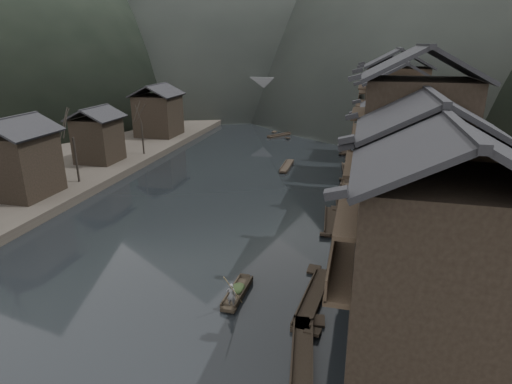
% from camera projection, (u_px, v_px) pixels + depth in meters
% --- Properties ---
extents(water, '(300.00, 300.00, 0.00)m').
position_uv_depth(water, '(161.00, 273.00, 31.90)').
color(water, black).
rests_on(water, ground).
extents(left_bank, '(40.00, 200.00, 1.20)m').
position_uv_depth(left_bank, '(81.00, 135.00, 76.32)').
color(left_bank, '#2D2823').
rests_on(left_bank, ground).
extents(stilt_houses, '(9.00, 67.60, 16.33)m').
position_uv_depth(stilt_houses, '(400.00, 118.00, 42.75)').
color(stilt_houses, black).
rests_on(stilt_houses, ground).
extents(left_houses, '(8.10, 53.20, 8.73)m').
position_uv_depth(left_houses, '(78.00, 133.00, 53.13)').
color(left_houses, black).
rests_on(left_houses, left_bank).
extents(bare_trees, '(3.79, 43.43, 7.58)m').
position_uv_depth(bare_trees, '(25.00, 152.00, 40.26)').
color(bare_trees, black).
rests_on(bare_trees, left_bank).
extents(moored_sampans, '(3.01, 55.91, 0.47)m').
position_uv_depth(moored_sampans, '(339.00, 205.00, 44.68)').
color(moored_sampans, black).
rests_on(moored_sampans, water).
extents(midriver_boats, '(7.55, 26.62, 0.45)m').
position_uv_depth(midriver_boats, '(283.00, 148.00, 68.68)').
color(midriver_boats, black).
rests_on(midriver_boats, water).
extents(stone_bridge, '(40.00, 6.00, 9.00)m').
position_uv_depth(stone_bridge, '(302.00, 95.00, 96.16)').
color(stone_bridge, '#4C4C4F').
rests_on(stone_bridge, ground).
extents(hero_sampan, '(1.15, 4.62, 0.43)m').
position_uv_depth(hero_sampan, '(237.00, 293.00, 28.98)').
color(hero_sampan, black).
rests_on(hero_sampan, water).
extents(cargo_heap, '(1.01, 1.32, 0.61)m').
position_uv_depth(cargo_heap, '(238.00, 284.00, 29.00)').
color(cargo_heap, black).
rests_on(cargo_heap, hero_sampan).
extents(boatman, '(0.61, 0.40, 1.65)m').
position_uv_depth(boatman, '(231.00, 292.00, 27.15)').
color(boatman, '#5A5B5D').
rests_on(boatman, hero_sampan).
extents(bamboo_pole, '(0.68, 2.21, 3.29)m').
position_uv_depth(bamboo_pole, '(234.00, 258.00, 26.29)').
color(bamboo_pole, '#8C7A51').
rests_on(bamboo_pole, boatman).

